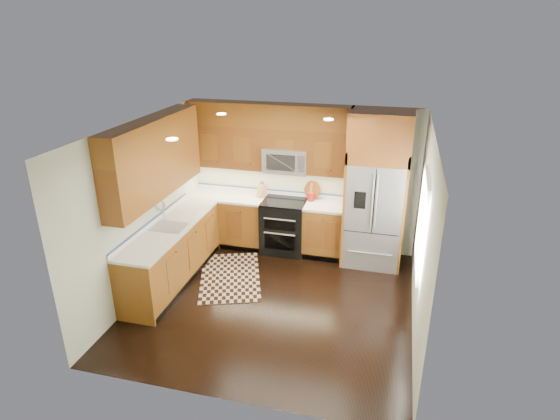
% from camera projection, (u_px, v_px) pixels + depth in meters
% --- Properties ---
extents(ground, '(4.00, 4.00, 0.00)m').
position_uv_depth(ground, '(273.00, 301.00, 6.95)').
color(ground, black).
rests_on(ground, ground).
extents(wall_back, '(4.00, 0.02, 2.60)m').
position_uv_depth(wall_back, '(303.00, 177.00, 8.25)').
color(wall_back, silver).
rests_on(wall_back, ground).
extents(wall_left, '(0.02, 4.00, 2.60)m').
position_uv_depth(wall_left, '(143.00, 208.00, 6.92)').
color(wall_left, silver).
rests_on(wall_left, ground).
extents(wall_right, '(0.02, 4.00, 2.60)m').
position_uv_depth(wall_right, '(423.00, 237.00, 6.00)').
color(wall_right, silver).
rests_on(wall_right, ground).
extents(window, '(0.04, 1.10, 1.30)m').
position_uv_depth(window, '(422.00, 224.00, 6.14)').
color(window, white).
rests_on(window, ground).
extents(base_cabinets, '(2.85, 3.00, 0.90)m').
position_uv_depth(base_cabinets, '(217.00, 240.00, 7.87)').
color(base_cabinets, brown).
rests_on(base_cabinets, ground).
extents(countertop, '(2.86, 3.01, 0.04)m').
position_uv_depth(countertop, '(226.00, 212.00, 7.76)').
color(countertop, silver).
rests_on(countertop, base_cabinets).
extents(upper_cabinets, '(2.85, 3.00, 1.15)m').
position_uv_depth(upper_cabinets, '(221.00, 146.00, 7.42)').
color(upper_cabinets, brown).
rests_on(upper_cabinets, ground).
extents(range, '(0.76, 0.67, 0.95)m').
position_uv_depth(range, '(284.00, 226.00, 8.33)').
color(range, black).
rests_on(range, ground).
extents(microwave, '(0.76, 0.40, 0.42)m').
position_uv_depth(microwave, '(286.00, 160.00, 7.99)').
color(microwave, '#B2B2B7').
rests_on(microwave, ground).
extents(refrigerator, '(0.98, 0.75, 2.60)m').
position_uv_depth(refrigerator, '(376.00, 190.00, 7.62)').
color(refrigerator, '#B2B2B7').
rests_on(refrigerator, ground).
extents(sink_faucet, '(0.54, 0.44, 0.37)m').
position_uv_depth(sink_faucet, '(168.00, 223.00, 7.18)').
color(sink_faucet, '#B2B2B7').
rests_on(sink_faucet, countertop).
extents(rug, '(1.40, 1.79, 0.01)m').
position_uv_depth(rug, '(230.00, 276.00, 7.61)').
color(rug, black).
rests_on(rug, ground).
extents(knife_block, '(0.15, 0.18, 0.29)m').
position_uv_depth(knife_block, '(262.00, 190.00, 8.32)').
color(knife_block, '#A86E51').
rests_on(knife_block, countertop).
extents(utensil_crock, '(0.12, 0.12, 0.32)m').
position_uv_depth(utensil_crock, '(311.00, 195.00, 8.14)').
color(utensil_crock, maroon).
rests_on(utensil_crock, countertop).
extents(cutting_board, '(0.44, 0.44, 0.02)m').
position_uv_depth(cutting_board, '(312.00, 198.00, 8.28)').
color(cutting_board, brown).
rests_on(cutting_board, countertop).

